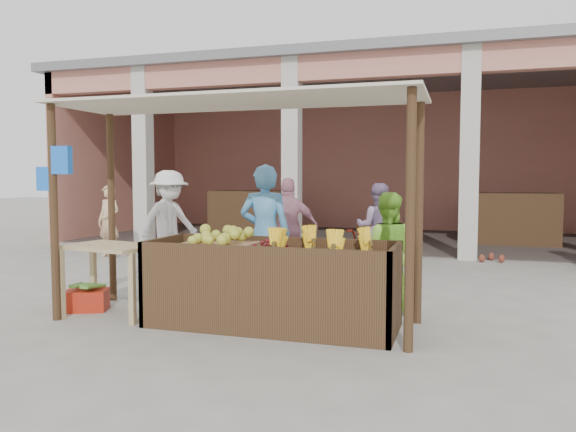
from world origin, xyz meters
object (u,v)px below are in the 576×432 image
(vendor_blue, at_px, (265,230))
(vendor_green, at_px, (387,249))
(fruit_stall, at_px, (272,289))
(motorcycle, at_px, (334,254))
(red_crate, at_px, (86,300))
(side_table, at_px, (111,257))

(vendor_blue, distance_m, vendor_green, 1.50)
(fruit_stall, relative_size, motorcycle, 1.55)
(red_crate, bearing_deg, vendor_blue, 4.66)
(fruit_stall, distance_m, red_crate, 2.33)
(side_table, distance_m, motorcycle, 3.33)
(vendor_green, relative_size, motorcycle, 0.87)
(fruit_stall, bearing_deg, red_crate, 179.59)
(fruit_stall, bearing_deg, side_table, -176.85)
(fruit_stall, height_order, side_table, side_table)
(fruit_stall, height_order, vendor_green, vendor_green)
(side_table, bearing_deg, vendor_blue, 47.54)
(fruit_stall, distance_m, vendor_blue, 1.19)
(side_table, height_order, red_crate, side_table)
(fruit_stall, distance_m, side_table, 1.90)
(red_crate, bearing_deg, vendor_green, -6.11)
(fruit_stall, xyz_separation_m, motorcycle, (0.10, 2.56, 0.04))
(vendor_blue, bearing_deg, vendor_green, 173.36)
(red_crate, height_order, motorcycle, motorcycle)
(vendor_blue, bearing_deg, fruit_stall, 105.73)
(side_table, height_order, vendor_blue, vendor_blue)
(side_table, distance_m, vendor_blue, 1.84)
(motorcycle, bearing_deg, side_table, 167.76)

